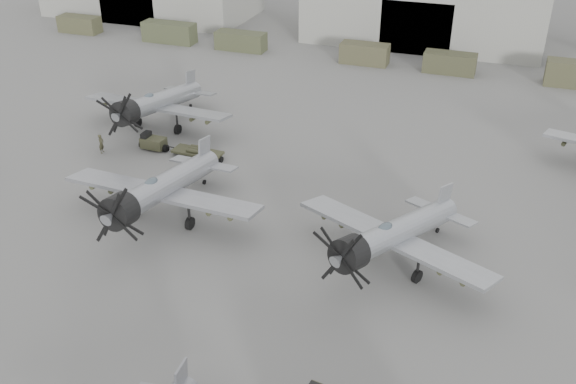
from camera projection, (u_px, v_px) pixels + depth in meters
The scene contains 11 objects.
hangar_center at pixel (426, 3), 77.75m from camera, with size 29.00×14.80×8.70m.
support_truck_0 at pixel (80, 24), 81.91m from camera, with size 5.36×2.20×2.07m, color #44452D.
support_truck_1 at pixel (169, 32), 78.02m from camera, with size 6.57×2.20×2.41m, color #40462D.
support_truck_2 at pixel (241, 41), 75.30m from camera, with size 5.94×2.20×2.12m, color #40442C.
support_truck_3 at pixel (365, 54), 70.90m from camera, with size 5.31×2.20×2.24m, color #45442D.
support_truck_4 at pixel (450, 63), 68.19m from camera, with size 5.48×2.20×2.15m, color #3C3D28.
aircraft_mid_1 at pixel (158, 190), 41.20m from camera, with size 13.68×12.31×5.48m.
aircraft_mid_2 at pixel (391, 236), 36.87m from camera, with size 12.57×11.39×5.14m.
aircraft_far_0 at pixel (154, 104), 54.32m from camera, with size 13.46×12.11×5.38m.
tug_trailer at pixel (170, 146), 51.48m from camera, with size 7.08×1.65×1.42m.
ground_crew at pixel (101, 144), 51.31m from camera, with size 0.58×0.38×1.58m, color #3D3C28.
Camera 1 is at (10.84, -18.05, 22.68)m, focal length 40.00 mm.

